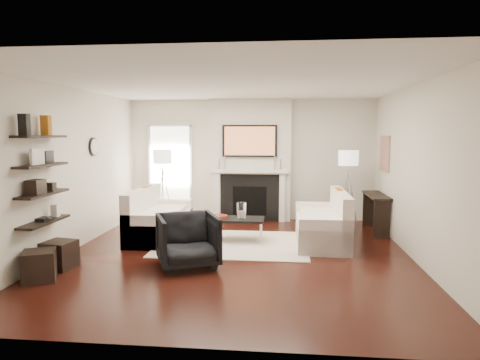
# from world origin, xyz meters

# --- Properties ---
(room_envelope) EXTENTS (6.00, 6.00, 6.00)m
(room_envelope) POSITION_xyz_m (0.00, 0.00, 1.35)
(room_envelope) COLOR black
(room_envelope) RESTS_ON ground
(chimney_breast) EXTENTS (1.80, 0.25, 2.70)m
(chimney_breast) POSITION_xyz_m (0.00, 2.88, 1.35)
(chimney_breast) COLOR silver
(chimney_breast) RESTS_ON floor
(fireplace_surround) EXTENTS (1.30, 0.02, 1.04)m
(fireplace_surround) POSITION_xyz_m (0.00, 2.74, 0.52)
(fireplace_surround) COLOR black
(fireplace_surround) RESTS_ON floor
(firebox) EXTENTS (0.75, 0.02, 0.65)m
(firebox) POSITION_xyz_m (0.00, 2.73, 0.45)
(firebox) COLOR black
(firebox) RESTS_ON floor
(mantel_pilaster_l) EXTENTS (0.12, 0.08, 1.10)m
(mantel_pilaster_l) POSITION_xyz_m (-0.72, 2.71, 0.55)
(mantel_pilaster_l) COLOR white
(mantel_pilaster_l) RESTS_ON floor
(mantel_pilaster_r) EXTENTS (0.12, 0.08, 1.10)m
(mantel_pilaster_r) POSITION_xyz_m (0.72, 2.71, 0.55)
(mantel_pilaster_r) COLOR white
(mantel_pilaster_r) RESTS_ON floor
(mantel_shelf) EXTENTS (1.70, 0.18, 0.07)m
(mantel_shelf) POSITION_xyz_m (0.00, 2.69, 1.12)
(mantel_shelf) COLOR white
(mantel_shelf) RESTS_ON chimney_breast
(tv_body) EXTENTS (1.20, 0.06, 0.70)m
(tv_body) POSITION_xyz_m (0.00, 2.71, 1.78)
(tv_body) COLOR black
(tv_body) RESTS_ON chimney_breast
(tv_screen) EXTENTS (1.10, 0.00, 0.62)m
(tv_screen) POSITION_xyz_m (0.00, 2.68, 1.78)
(tv_screen) COLOR #BF723F
(tv_screen) RESTS_ON tv_body
(candlestick_l_tall) EXTENTS (0.04, 0.04, 0.30)m
(candlestick_l_tall) POSITION_xyz_m (-0.55, 2.70, 1.30)
(candlestick_l_tall) COLOR silver
(candlestick_l_tall) RESTS_ON mantel_shelf
(candlestick_l_short) EXTENTS (0.04, 0.04, 0.24)m
(candlestick_l_short) POSITION_xyz_m (-0.68, 2.70, 1.27)
(candlestick_l_short) COLOR silver
(candlestick_l_short) RESTS_ON mantel_shelf
(candlestick_r_tall) EXTENTS (0.04, 0.04, 0.30)m
(candlestick_r_tall) POSITION_xyz_m (0.55, 2.70, 1.30)
(candlestick_r_tall) COLOR silver
(candlestick_r_tall) RESTS_ON mantel_shelf
(candlestick_r_short) EXTENTS (0.04, 0.04, 0.24)m
(candlestick_r_short) POSITION_xyz_m (0.68, 2.70, 1.27)
(candlestick_r_short) COLOR silver
(candlestick_r_short) RESTS_ON mantel_shelf
(hallway_panel) EXTENTS (0.90, 0.02, 2.10)m
(hallway_panel) POSITION_xyz_m (-1.85, 2.98, 1.05)
(hallway_panel) COLOR white
(hallway_panel) RESTS_ON floor
(door_trim_l) EXTENTS (0.06, 0.06, 2.16)m
(door_trim_l) POSITION_xyz_m (-2.33, 2.96, 1.05)
(door_trim_l) COLOR white
(door_trim_l) RESTS_ON floor
(door_trim_r) EXTENTS (0.06, 0.06, 2.16)m
(door_trim_r) POSITION_xyz_m (-1.37, 2.96, 1.05)
(door_trim_r) COLOR white
(door_trim_r) RESTS_ON floor
(door_trim_top) EXTENTS (1.02, 0.06, 0.06)m
(door_trim_top) POSITION_xyz_m (-1.85, 2.96, 2.13)
(door_trim_top) COLOR white
(door_trim_top) RESTS_ON wall_back
(rug) EXTENTS (2.60, 2.00, 0.01)m
(rug) POSITION_xyz_m (-0.14, 0.70, 0.01)
(rug) COLOR beige
(rug) RESTS_ON floor
(loveseat_left_base) EXTENTS (0.85, 1.80, 0.42)m
(loveseat_left_base) POSITION_xyz_m (-1.53, 1.00, 0.21)
(loveseat_left_base) COLOR white
(loveseat_left_base) RESTS_ON floor
(loveseat_left_back) EXTENTS (0.18, 1.80, 0.80)m
(loveseat_left_back) POSITION_xyz_m (-1.87, 1.00, 0.53)
(loveseat_left_back) COLOR white
(loveseat_left_back) RESTS_ON floor
(loveseat_left_arm_n) EXTENTS (0.85, 0.18, 0.60)m
(loveseat_left_arm_n) POSITION_xyz_m (-1.53, 0.19, 0.30)
(loveseat_left_arm_n) COLOR white
(loveseat_left_arm_n) RESTS_ON floor
(loveseat_left_arm_s) EXTENTS (0.85, 0.18, 0.60)m
(loveseat_left_arm_s) POSITION_xyz_m (-1.53, 1.81, 0.30)
(loveseat_left_arm_s) COLOR white
(loveseat_left_arm_s) RESTS_ON floor
(loveseat_left_cushion) EXTENTS (0.63, 1.44, 0.10)m
(loveseat_left_cushion) POSITION_xyz_m (-1.48, 1.00, 0.47)
(loveseat_left_cushion) COLOR white
(loveseat_left_cushion) RESTS_ON loveseat_left_base
(pillow_left_orange) EXTENTS (0.10, 0.42, 0.42)m
(pillow_left_orange) POSITION_xyz_m (-1.87, 1.30, 0.73)
(pillow_left_orange) COLOR #A25C13
(pillow_left_orange) RESTS_ON loveseat_left_cushion
(pillow_left_charcoal) EXTENTS (0.10, 0.40, 0.40)m
(pillow_left_charcoal) POSITION_xyz_m (-1.87, 0.70, 0.72)
(pillow_left_charcoal) COLOR black
(pillow_left_charcoal) RESTS_ON loveseat_left_cushion
(loveseat_right_base) EXTENTS (0.85, 1.80, 0.42)m
(loveseat_right_base) POSITION_xyz_m (1.42, 0.92, 0.21)
(loveseat_right_base) COLOR white
(loveseat_right_base) RESTS_ON floor
(loveseat_right_back) EXTENTS (0.18, 1.80, 0.80)m
(loveseat_right_back) POSITION_xyz_m (1.75, 0.92, 0.53)
(loveseat_right_back) COLOR white
(loveseat_right_back) RESTS_ON floor
(loveseat_right_arm_n) EXTENTS (0.85, 0.18, 0.60)m
(loveseat_right_arm_n) POSITION_xyz_m (1.42, 0.11, 0.30)
(loveseat_right_arm_n) COLOR white
(loveseat_right_arm_n) RESTS_ON floor
(loveseat_right_arm_s) EXTENTS (0.85, 0.18, 0.60)m
(loveseat_right_arm_s) POSITION_xyz_m (1.42, 1.73, 0.30)
(loveseat_right_arm_s) COLOR white
(loveseat_right_arm_s) RESTS_ON floor
(loveseat_right_cushion) EXTENTS (0.63, 1.44, 0.10)m
(loveseat_right_cushion) POSITION_xyz_m (1.37, 0.92, 0.47)
(loveseat_right_cushion) COLOR white
(loveseat_right_cushion) RESTS_ON loveseat_right_base
(pillow_right_orange) EXTENTS (0.10, 0.42, 0.42)m
(pillow_right_orange) POSITION_xyz_m (1.75, 1.22, 0.73)
(pillow_right_orange) COLOR #A25C13
(pillow_right_orange) RESTS_ON loveseat_right_cushion
(pillow_right_charcoal) EXTENTS (0.10, 0.40, 0.40)m
(pillow_right_charcoal) POSITION_xyz_m (1.75, 0.62, 0.72)
(pillow_right_charcoal) COLOR black
(pillow_right_charcoal) RESTS_ON loveseat_right_cushion
(coffee_table) EXTENTS (1.10, 0.55, 0.04)m
(coffee_table) POSITION_xyz_m (-0.15, 0.91, 0.40)
(coffee_table) COLOR black
(coffee_table) RESTS_ON floor
(coffee_leg_nw) EXTENTS (0.02, 0.02, 0.38)m
(coffee_leg_nw) POSITION_xyz_m (-0.65, 0.69, 0.19)
(coffee_leg_nw) COLOR silver
(coffee_leg_nw) RESTS_ON floor
(coffee_leg_ne) EXTENTS (0.02, 0.02, 0.38)m
(coffee_leg_ne) POSITION_xyz_m (0.35, 0.69, 0.19)
(coffee_leg_ne) COLOR silver
(coffee_leg_ne) RESTS_ON floor
(coffee_leg_sw) EXTENTS (0.02, 0.02, 0.38)m
(coffee_leg_sw) POSITION_xyz_m (-0.65, 1.13, 0.19)
(coffee_leg_sw) COLOR silver
(coffee_leg_sw) RESTS_ON floor
(coffee_leg_se) EXTENTS (0.02, 0.02, 0.38)m
(coffee_leg_se) POSITION_xyz_m (0.35, 1.13, 0.19)
(coffee_leg_se) COLOR silver
(coffee_leg_se) RESTS_ON floor
(hurricane_glass) EXTENTS (0.17, 0.17, 0.30)m
(hurricane_glass) POSITION_xyz_m (-0.00, 0.91, 0.56)
(hurricane_glass) COLOR white
(hurricane_glass) RESTS_ON coffee_table
(hurricane_candle) EXTENTS (0.09, 0.09, 0.13)m
(hurricane_candle) POSITION_xyz_m (-0.00, 0.91, 0.50)
(hurricane_candle) COLOR white
(hurricane_candle) RESTS_ON coffee_table
(copper_bowl) EXTENTS (0.29, 0.29, 0.05)m
(copper_bowl) POSITION_xyz_m (-0.40, 0.91, 0.45)
(copper_bowl) COLOR #B0341D
(copper_bowl) RESTS_ON coffee_table
(armchair) EXTENTS (1.07, 1.04, 0.85)m
(armchair) POSITION_xyz_m (-0.64, -0.64, 0.43)
(armchair) COLOR black
(armchair) RESTS_ON floor
(lamp_left_post) EXTENTS (0.02, 0.02, 1.20)m
(lamp_left_post) POSITION_xyz_m (-1.85, 2.32, 0.60)
(lamp_left_post) COLOR silver
(lamp_left_post) RESTS_ON floor
(lamp_left_shade) EXTENTS (0.40, 0.40, 0.30)m
(lamp_left_shade) POSITION_xyz_m (-1.85, 2.32, 1.45)
(lamp_left_shade) COLOR white
(lamp_left_shade) RESTS_ON lamp_left_post
(lamp_left_leg_a) EXTENTS (0.25, 0.02, 1.23)m
(lamp_left_leg_a) POSITION_xyz_m (-1.74, 2.32, 0.60)
(lamp_left_leg_a) COLOR silver
(lamp_left_leg_a) RESTS_ON floor
(lamp_left_leg_b) EXTENTS (0.14, 0.22, 1.23)m
(lamp_left_leg_b) POSITION_xyz_m (-1.91, 2.42, 0.60)
(lamp_left_leg_b) COLOR silver
(lamp_left_leg_b) RESTS_ON floor
(lamp_left_leg_c) EXTENTS (0.14, 0.22, 1.23)m
(lamp_left_leg_c) POSITION_xyz_m (-1.91, 2.23, 0.60)
(lamp_left_leg_c) COLOR silver
(lamp_left_leg_c) RESTS_ON floor
(lamp_right_post) EXTENTS (0.02, 0.02, 1.20)m
(lamp_right_post) POSITION_xyz_m (2.05, 2.20, 0.60)
(lamp_right_post) COLOR silver
(lamp_right_post) RESTS_ON floor
(lamp_right_shade) EXTENTS (0.40, 0.40, 0.30)m
(lamp_right_shade) POSITION_xyz_m (2.05, 2.20, 1.45)
(lamp_right_shade) COLOR white
(lamp_right_shade) RESTS_ON lamp_right_post
(lamp_right_leg_a) EXTENTS (0.25, 0.02, 1.23)m
(lamp_right_leg_a) POSITION_xyz_m (2.16, 2.20, 0.60)
(lamp_right_leg_a) COLOR silver
(lamp_right_leg_a) RESTS_ON floor
(lamp_right_leg_b) EXTENTS (0.14, 0.22, 1.23)m
(lamp_right_leg_b) POSITION_xyz_m (2.00, 2.29, 0.60)
(lamp_right_leg_b) COLOR silver
(lamp_right_leg_b) RESTS_ON floor
(lamp_right_leg_c) EXTENTS (0.14, 0.22, 1.23)m
(lamp_right_leg_c) POSITION_xyz_m (1.99, 2.10, 0.60)
(lamp_right_leg_c) COLOR silver
(lamp_right_leg_c) RESTS_ON floor
(console_top) EXTENTS (0.35, 1.20, 0.04)m
(console_top) POSITION_xyz_m (2.57, 1.94, 0.73)
(console_top) COLOR black
(console_top) RESTS_ON floor
(console_leg_n) EXTENTS (0.30, 0.04, 0.71)m
(console_leg_n) POSITION_xyz_m (2.57, 1.39, 0.35)
(console_leg_n) COLOR black
(console_leg_n) RESTS_ON floor
(console_leg_s) EXTENTS (0.30, 0.04, 0.71)m
(console_leg_s) POSITION_xyz_m (2.57, 2.49, 0.35)
(console_leg_s) COLOR black
(console_leg_s) RESTS_ON floor
(wall_art) EXTENTS (0.03, 0.70, 0.70)m
(wall_art) POSITION_xyz_m (2.73, 2.05, 1.55)
(wall_art) COLOR #AB7255
(wall_art) RESTS_ON wall_right
(shelf_bottom) EXTENTS (0.25, 1.00, 0.03)m
(shelf_bottom) POSITION_xyz_m (-2.62, -1.00, 0.70)
(shelf_bottom) COLOR black
(shelf_bottom) RESTS_ON wall_left
(shelf_lower) EXTENTS (0.25, 1.00, 0.04)m
(shelf_lower) POSITION_xyz_m (-2.62, -1.00, 1.10)
(shelf_lower) COLOR black
(shelf_lower) RESTS_ON wall_left
(shelf_upper) EXTENTS (0.25, 1.00, 0.04)m
(shelf_upper) POSITION_xyz_m (-2.62, -1.00, 1.50)
(shelf_upper) COLOR black
(shelf_upper) RESTS_ON wall_left
(shelf_top) EXTENTS (0.25, 1.00, 0.04)m
(shelf_top) POSITION_xyz_m (-2.62, -1.00, 1.90)
(shelf_top) COLOR black
(shelf_top) RESTS_ON wall_left
(decor_magfile_a) EXTENTS (0.12, 0.10, 0.28)m
(decor_magfile_a) POSITION_xyz_m (-2.62, -1.35, 2.06)
(decor_magfile_a) COLOR black
(decor_magfile_a) RESTS_ON shelf_top
(decor_magfile_b) EXTENTS (0.12, 0.10, 0.28)m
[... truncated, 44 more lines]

